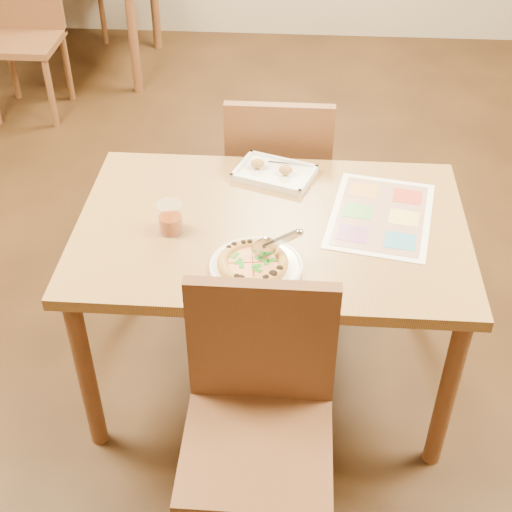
# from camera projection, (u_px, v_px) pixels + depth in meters

# --- Properties ---
(room) EXTENTS (7.00, 7.00, 7.00)m
(room) POSITION_uv_depth(u_px,v_px,m) (275.00, 41.00, 1.97)
(room) COLOR #38220F
(room) RESTS_ON ground
(dining_table) EXTENTS (1.30, 0.85, 0.72)m
(dining_table) POSITION_uv_depth(u_px,v_px,m) (271.00, 244.00, 2.42)
(dining_table) COLOR #A07540
(dining_table) RESTS_ON ground
(chair_near) EXTENTS (0.42, 0.42, 0.47)m
(chair_near) POSITION_uv_depth(u_px,v_px,m) (259.00, 395.00, 2.00)
(chair_near) COLOR brown
(chair_near) RESTS_ON ground
(chair_far) EXTENTS (0.42, 0.42, 0.47)m
(chair_far) POSITION_uv_depth(u_px,v_px,m) (279.00, 168.00, 2.93)
(chair_far) COLOR brown
(chair_far) RESTS_ON ground
(bg_chair_near) EXTENTS (0.42, 0.42, 0.47)m
(bg_chair_near) POSITION_uv_depth(u_px,v_px,m) (24.00, 18.00, 4.26)
(bg_chair_near) COLOR brown
(bg_chair_near) RESTS_ON ground
(plate) EXTENTS (0.35, 0.35, 0.02)m
(plate) POSITION_uv_depth(u_px,v_px,m) (256.00, 267.00, 2.18)
(plate) COLOR white
(plate) RESTS_ON dining_table
(pizza) EXTENTS (0.22, 0.22, 0.03)m
(pizza) POSITION_uv_depth(u_px,v_px,m) (253.00, 263.00, 2.17)
(pizza) COLOR #E5AA4E
(pizza) RESTS_ON plate
(pizza_cutter) EXTENTS (0.15, 0.05, 0.09)m
(pizza_cutter) POSITION_uv_depth(u_px,v_px,m) (276.00, 243.00, 2.16)
(pizza_cutter) COLOR silver
(pizza_cutter) RESTS_ON pizza
(appetizer_tray) EXTENTS (0.32, 0.27, 0.05)m
(appetizer_tray) POSITION_uv_depth(u_px,v_px,m) (274.00, 173.00, 2.59)
(appetizer_tray) COLOR white
(appetizer_tray) RESTS_ON dining_table
(glass_tumbler) EXTENTS (0.08, 0.08, 0.11)m
(glass_tumbler) POSITION_uv_depth(u_px,v_px,m) (170.00, 219.00, 2.31)
(glass_tumbler) COLOR maroon
(glass_tumbler) RESTS_ON dining_table
(menu) EXTENTS (0.41, 0.51, 0.00)m
(menu) POSITION_uv_depth(u_px,v_px,m) (381.00, 215.00, 2.41)
(menu) COLOR white
(menu) RESTS_ON dining_table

